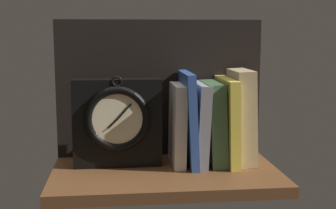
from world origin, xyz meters
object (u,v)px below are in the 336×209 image
Objects in this scene: book_green_romantic at (213,123)px; book_gray_chess at (199,124)px; book_white_catcher at (177,124)px; book_tan_shortstories at (242,116)px; book_blue_modern at (188,118)px; book_yellow_seinlanguage at (227,121)px; framed_clock at (117,122)px.

book_gray_chess is at bearing 180.00° from book_green_romantic.
book_green_romantic is (8.64, 0.00, 0.21)cm from book_white_catcher.
book_tan_shortstories is (6.92, 0.00, 1.41)cm from book_green_romantic.
book_blue_modern reaches higher than book_green_romantic.
book_blue_modern is 9.40cm from book_yellow_seinlanguage.
book_gray_chess is (5.18, 0.00, 0.10)cm from book_white_catcher.
book_blue_modern is at bearing -0.00° from book_white_catcher.
framed_clock is (-22.74, -0.70, 0.82)cm from book_green_romantic.
framed_clock is (-29.66, -0.70, -0.59)cm from book_tan_shortstories.
framed_clock is at bearing -178.65° from book_tan_shortstories.
book_white_catcher is at bearing 180.00° from book_green_romantic.
book_tan_shortstories is (10.38, 0.00, 1.52)cm from book_gray_chess.
book_white_catcher is 0.98× the size of book_green_romantic.
book_tan_shortstories reaches higher than book_green_romantic.
book_tan_shortstories is at bearing 0.00° from book_gray_chess.
book_green_romantic is 0.87× the size of book_tan_shortstories.
book_green_romantic is at bearing 180.00° from book_yellow_seinlanguage.
book_tan_shortstories reaches higher than book_blue_modern.
book_white_catcher is 0.99× the size of book_gray_chess.
book_white_catcher is 12.00cm from book_yellow_seinlanguage.
book_tan_shortstories reaches higher than framed_clock.
book_blue_modern is 1.08× the size of book_yellow_seinlanguage.
book_green_romantic is 22.77cm from framed_clock.
book_yellow_seinlanguage is at bearing 0.00° from book_blue_modern.
book_tan_shortstories is at bearing 1.35° from framed_clock.
book_green_romantic is (3.46, 0.00, 0.11)cm from book_gray_chess.
book_white_catcher is 0.87× the size of book_blue_modern.
book_green_romantic reaches higher than book_gray_chess.
book_gray_chess is 6.82cm from book_yellow_seinlanguage.
book_tan_shortstories reaches higher than book_white_catcher.
book_yellow_seinlanguage is 0.95× the size of framed_clock.
book_yellow_seinlanguage is 3.71cm from book_tan_shortstories.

